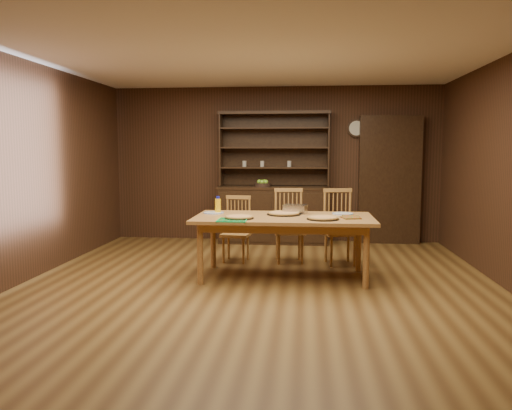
# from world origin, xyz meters

# --- Properties ---
(floor) EXTENTS (6.00, 6.00, 0.00)m
(floor) POSITION_xyz_m (0.00, 0.00, 0.00)
(floor) COLOR brown
(floor) RESTS_ON ground
(room_shell) EXTENTS (6.00, 6.00, 6.00)m
(room_shell) POSITION_xyz_m (0.00, 0.00, 1.58)
(room_shell) COLOR white
(room_shell) RESTS_ON floor
(china_hutch) EXTENTS (1.84, 0.52, 2.17)m
(china_hutch) POSITION_xyz_m (-0.00, 2.75, 0.60)
(china_hutch) COLOR #311F10
(china_hutch) RESTS_ON floor
(doorway) EXTENTS (1.00, 0.18, 2.10)m
(doorway) POSITION_xyz_m (1.90, 2.90, 1.05)
(doorway) COLOR #311F10
(doorway) RESTS_ON floor
(wall_clock) EXTENTS (0.30, 0.05, 0.30)m
(wall_clock) POSITION_xyz_m (1.35, 2.96, 1.90)
(wall_clock) COLOR #311F10
(wall_clock) RESTS_ON room_shell
(dining_table) EXTENTS (2.13, 1.07, 0.75)m
(dining_table) POSITION_xyz_m (0.26, 0.45, 0.68)
(dining_table) COLOR #AF7F3C
(dining_table) RESTS_ON floor
(chair_left) EXTENTS (0.41, 0.40, 0.91)m
(chair_left) POSITION_xyz_m (-0.42, 1.32, 0.48)
(chair_left) COLOR #AC743B
(chair_left) RESTS_ON floor
(chair_center) EXTENTS (0.46, 0.45, 1.01)m
(chair_center) POSITION_xyz_m (0.30, 1.37, 0.54)
(chair_center) COLOR #AC743B
(chair_center) RESTS_ON floor
(chair_right) EXTENTS (0.49, 0.47, 1.02)m
(chair_right) POSITION_xyz_m (0.98, 1.31, 0.54)
(chair_right) COLOR #AC743B
(chair_right) RESTS_ON floor
(pizza_left) EXTENTS (0.34, 0.34, 0.04)m
(pizza_left) POSITION_xyz_m (-0.24, 0.19, 0.77)
(pizza_left) COLOR black
(pizza_left) RESTS_ON dining_table
(pizza_right) EXTENTS (0.37, 0.37, 0.04)m
(pizza_right) POSITION_xyz_m (0.72, 0.22, 0.77)
(pizza_right) COLOR black
(pizza_right) RESTS_ON dining_table
(pizza_center) EXTENTS (0.42, 0.42, 0.04)m
(pizza_center) POSITION_xyz_m (0.26, 0.59, 0.77)
(pizza_center) COLOR black
(pizza_center) RESTS_ON dining_table
(cooling_rack) EXTENTS (0.35, 0.35, 0.01)m
(cooling_rack) POSITION_xyz_m (-0.30, 0.04, 0.76)
(cooling_rack) COLOR #0DAD50
(cooling_rack) RESTS_ON dining_table
(plate_left) EXTENTS (0.26, 0.26, 0.02)m
(plate_left) POSITION_xyz_m (-0.62, 0.63, 0.76)
(plate_left) COLOR white
(plate_left) RESTS_ON dining_table
(plate_right) EXTENTS (0.26, 0.26, 0.02)m
(plate_right) POSITION_xyz_m (0.98, 0.70, 0.76)
(plate_right) COLOR white
(plate_right) RESTS_ON dining_table
(foil_dish) EXTENTS (0.31, 0.26, 0.11)m
(foil_dish) POSITION_xyz_m (0.40, 0.74, 0.81)
(foil_dish) COLOR silver
(foil_dish) RESTS_ON dining_table
(juice_bottle) EXTENTS (0.07, 0.07, 0.21)m
(juice_bottle) POSITION_xyz_m (-0.57, 0.67, 0.85)
(juice_bottle) COLOR yellow
(juice_bottle) RESTS_ON dining_table
(pot_holder_a) EXTENTS (0.24, 0.24, 0.01)m
(pot_holder_a) POSITION_xyz_m (1.05, 0.34, 0.76)
(pot_holder_a) COLOR #B51414
(pot_holder_a) RESTS_ON dining_table
(pot_holder_b) EXTENTS (0.20, 0.20, 0.01)m
(pot_holder_b) POSITION_xyz_m (1.06, 0.46, 0.76)
(pot_holder_b) COLOR #B51414
(pot_holder_b) RESTS_ON dining_table
(fruit_bowl) EXTENTS (0.28, 0.28, 0.12)m
(fruit_bowl) POSITION_xyz_m (-0.18, 2.69, 0.98)
(fruit_bowl) COLOR black
(fruit_bowl) RESTS_ON china_hutch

